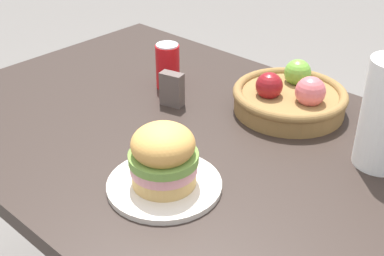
% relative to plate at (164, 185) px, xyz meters
% --- Properties ---
extents(dining_table, '(1.40, 0.90, 0.75)m').
position_rel_plate_xyz_m(dining_table, '(-0.08, 0.20, -0.11)').
color(dining_table, '#2D231E').
rests_on(dining_table, ground_plane).
extents(plate, '(0.23, 0.23, 0.01)m').
position_rel_plate_xyz_m(plate, '(0.00, 0.00, 0.00)').
color(plate, silver).
rests_on(plate, dining_table).
extents(sandwich, '(0.14, 0.14, 0.13)m').
position_rel_plate_xyz_m(sandwich, '(-0.00, -0.00, 0.07)').
color(sandwich, '#DBAD60').
rests_on(sandwich, plate).
extents(soda_can, '(0.07, 0.07, 0.13)m').
position_rel_plate_xyz_m(soda_can, '(-0.32, 0.34, 0.06)').
color(soda_can, red).
rests_on(soda_can, dining_table).
extents(fruit_basket, '(0.29, 0.29, 0.11)m').
position_rel_plate_xyz_m(fruit_basket, '(0.00, 0.45, 0.03)').
color(fruit_basket, olive).
rests_on(fruit_basket, dining_table).
extents(napkin_holder, '(0.07, 0.04, 0.09)m').
position_rel_plate_xyz_m(napkin_holder, '(-0.24, 0.27, 0.04)').
color(napkin_holder, '#594C47').
rests_on(napkin_holder, dining_table).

